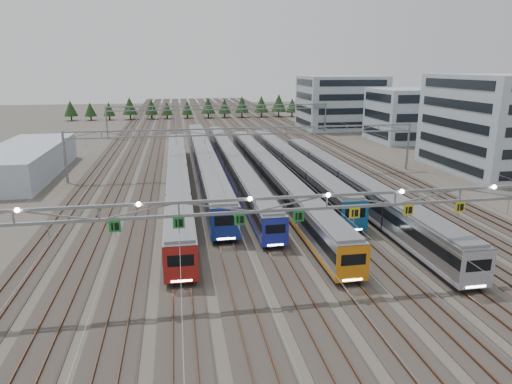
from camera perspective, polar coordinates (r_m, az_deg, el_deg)
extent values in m
plane|color=#47423A|center=(38.03, 8.39, -11.80)|extent=(400.00, 400.00, 0.00)
cube|color=#2D2823|center=(133.60, -5.08, 7.92)|extent=(54.00, 260.00, 0.08)
cube|color=brown|center=(133.89, -16.09, 7.46)|extent=(0.08, 260.00, 0.16)
cube|color=brown|center=(138.05, 5.62, 8.20)|extent=(0.08, 260.00, 0.16)
cube|color=brown|center=(133.52, -5.39, 7.96)|extent=(0.08, 260.00, 0.16)
cube|color=brown|center=(133.64, -4.77, 7.99)|extent=(0.08, 260.00, 0.16)
cube|color=black|center=(66.48, -9.69, 0.48)|extent=(2.37, 60.03, 0.36)
cube|color=#A5A7AD|center=(66.06, -9.76, 1.94)|extent=(2.78, 61.25, 3.13)
cube|color=black|center=(65.98, -9.77, 2.26)|extent=(2.84, 60.95, 0.94)
cube|color=maroon|center=(66.37, -9.70, 0.83)|extent=(2.83, 60.95, 0.35)
cube|color=slate|center=(65.70, -9.82, 3.35)|extent=(2.51, 60.03, 0.25)
cube|color=maroon|center=(36.96, -9.37, -8.97)|extent=(2.80, 0.12, 3.13)
cube|color=black|center=(36.78, -9.39, -8.45)|extent=(2.09, 0.10, 0.94)
cube|color=white|center=(37.49, -9.28, -10.91)|extent=(1.67, 0.06, 0.15)
cube|color=black|center=(77.30, -6.43, 2.71)|extent=(2.54, 64.94, 0.38)
cube|color=#A5A7AD|center=(76.91, -6.47, 4.07)|extent=(2.99, 66.26, 3.37)
cube|color=black|center=(76.83, -6.48, 4.36)|extent=(3.05, 65.93, 1.01)
cube|color=navy|center=(77.20, -6.44, 3.04)|extent=(3.04, 65.93, 0.37)
cube|color=slate|center=(76.58, -6.51, 5.38)|extent=(2.69, 64.94, 0.27)
cube|color=navy|center=(45.02, -3.79, -4.07)|extent=(3.01, 0.12, 3.37)
cube|color=black|center=(44.86, -3.80, -3.60)|extent=(2.24, 0.10, 1.01)
cube|color=white|center=(45.47, -3.75, -5.84)|extent=(1.79, 0.06, 0.16)
cube|color=black|center=(76.32, -2.98, 2.61)|extent=(2.20, 66.58, 0.33)
cube|color=#A5A7AD|center=(75.98, -3.00, 3.79)|extent=(2.58, 67.94, 2.91)
cube|color=black|center=(75.91, -3.00, 4.05)|extent=(2.64, 67.60, 0.88)
cube|color=#1F29AA|center=(76.23, -2.99, 2.89)|extent=(2.63, 67.60, 0.32)
cube|color=slate|center=(75.68, -3.02, 4.94)|extent=(2.33, 66.58, 0.23)
cube|color=#1F29AA|center=(43.70, 2.43, -5.05)|extent=(2.60, 0.12, 2.91)
cube|color=black|center=(43.55, 2.45, -4.64)|extent=(1.94, 0.10, 0.88)
cube|color=white|center=(44.11, 2.43, -6.63)|extent=(1.55, 0.06, 0.14)
cube|color=black|center=(67.89, 1.77, 1.01)|extent=(2.35, 64.41, 0.36)
cube|color=#A5A7AD|center=(67.49, 1.78, 2.43)|extent=(2.77, 65.72, 3.11)
cube|color=black|center=(67.40, 1.78, 2.74)|extent=(2.83, 65.39, 0.94)
cube|color=orange|center=(67.79, 1.77, 1.35)|extent=(2.82, 65.39, 0.35)
cube|color=slate|center=(67.13, 1.79, 3.81)|extent=(2.49, 64.41, 0.25)
cube|color=orange|center=(37.48, 12.03, -8.78)|extent=(2.79, 0.12, 3.11)
cube|color=black|center=(37.31, 12.08, -8.27)|extent=(2.07, 0.10, 0.94)
cube|color=white|center=(38.00, 11.95, -10.68)|extent=(1.66, 0.06, 0.15)
cube|color=black|center=(73.77, 4.39, 2.15)|extent=(2.48, 53.07, 0.37)
cube|color=#A5A7AD|center=(73.38, 4.42, 3.53)|extent=(2.91, 54.15, 3.28)
cube|color=black|center=(73.30, 4.43, 3.83)|extent=(2.97, 53.88, 0.99)
cube|color=#16609E|center=(73.67, 4.40, 2.48)|extent=(2.96, 53.88, 0.36)
cube|color=slate|center=(73.04, 4.45, 4.87)|extent=(2.62, 53.07, 0.26)
cube|color=#16609E|center=(48.52, 12.25, -3.01)|extent=(2.93, 0.12, 3.28)
cube|color=black|center=(48.37, 12.28, -2.58)|extent=(2.19, 0.10, 0.99)
cube|color=white|center=(48.93, 12.18, -4.63)|extent=(1.75, 0.06, 0.16)
cube|color=black|center=(62.99, 11.29, -0.43)|extent=(2.40, 54.28, 0.36)
cube|color=#A5A7AD|center=(62.54, 11.37, 1.12)|extent=(2.83, 55.38, 3.18)
cube|color=black|center=(62.45, 11.39, 1.46)|extent=(2.89, 55.11, 0.96)
cube|color=#9898A5|center=(62.88, 11.31, -0.06)|extent=(2.88, 55.11, 0.35)
cube|color=slate|center=(62.15, 11.45, 2.64)|extent=(2.54, 54.28, 0.25)
cube|color=#9898A5|center=(39.44, 25.97, -8.75)|extent=(2.85, 0.12, 3.18)
cube|color=black|center=(39.28, 26.06, -8.26)|extent=(2.12, 0.10, 0.96)
cube|color=white|center=(39.95, 25.78, -10.61)|extent=(1.70, 0.06, 0.15)
cube|color=gray|center=(35.18, 8.88, -0.42)|extent=(56.00, 0.22, 0.22)
cube|color=gray|center=(35.46, 8.82, -1.97)|extent=(56.00, 0.22, 0.22)
cube|color=#187C2A|center=(34.05, -17.24, -4.13)|extent=(0.85, 0.06, 0.85)
cube|color=#187C2A|center=(33.73, -9.63, -3.82)|extent=(0.85, 0.06, 0.85)
cube|color=#187C2A|center=(34.01, -2.02, -3.44)|extent=(0.85, 0.06, 0.85)
cube|color=#187C2A|center=(34.87, 5.33, -3.02)|extent=(0.85, 0.06, 0.85)
cube|color=gold|center=(36.27, 12.22, -2.58)|extent=(0.85, 0.06, 0.85)
cube|color=gold|center=(38.16, 18.51, -2.14)|extent=(0.85, 0.06, 0.85)
cube|color=gold|center=(40.46, 24.14, -1.73)|extent=(0.85, 0.06, 0.85)
cylinder|color=gray|center=(75.16, -22.77, 4.02)|extent=(0.36, 0.36, 8.00)
cylinder|color=gray|center=(83.01, 18.45, 5.40)|extent=(0.36, 0.36, 8.00)
cube|color=gray|center=(73.48, -1.12, 7.98)|extent=(56.00, 0.22, 0.22)
cube|color=gray|center=(73.61, -1.12, 7.21)|extent=(56.00, 0.22, 0.22)
cylinder|color=gray|center=(118.97, -18.17, 8.23)|extent=(0.36, 0.36, 8.00)
cylinder|color=gray|center=(124.08, 8.66, 9.08)|extent=(0.36, 0.36, 8.00)
cube|color=gray|center=(117.92, -4.53, 10.74)|extent=(56.00, 0.22, 0.22)
cube|color=gray|center=(118.00, -4.52, 10.26)|extent=(56.00, 0.22, 0.22)
cube|color=#94A6B1|center=(87.93, 28.27, 7.55)|extent=(18.00, 22.00, 16.06)
cube|color=#94A6B1|center=(115.53, 18.04, 9.12)|extent=(14.00, 16.00, 12.28)
cube|color=#94A6B1|center=(135.20, 10.55, 10.95)|extent=(22.00, 18.00, 14.76)
cube|color=#94A6B1|center=(83.69, -26.91, 3.47)|extent=(10.00, 30.00, 4.76)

